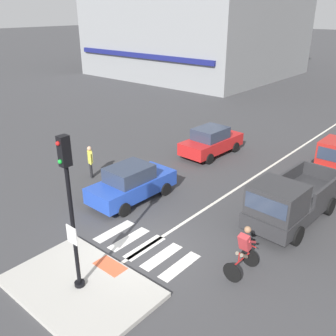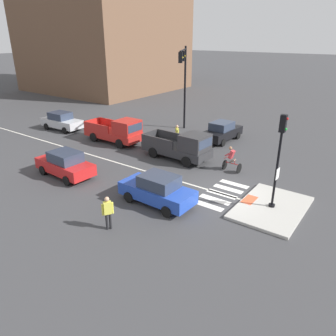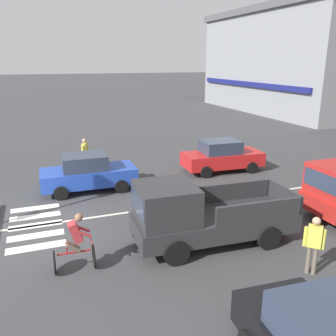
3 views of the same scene
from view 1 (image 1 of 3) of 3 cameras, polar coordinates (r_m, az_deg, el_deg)
name	(u,v)px [view 1 (image 1 of 3)]	position (r m, az deg, el deg)	size (l,w,h in m)	color
ground_plane	(142,249)	(13.74, -3.91, -12.20)	(300.00, 300.00, 0.00)	#3D3D3F
traffic_island	(80,287)	(12.33, -13.23, -17.24)	(4.65, 3.13, 0.15)	#B2AFA8
tactile_pad_front	(110,266)	(12.84, -8.82, -14.52)	(1.10, 0.60, 0.01)	#DB5B38
signal_pole	(70,202)	(10.68, -14.71, -5.02)	(0.44, 0.38, 4.80)	black
crosswalk_stripe_a	(114,231)	(14.81, -8.17, -9.50)	(0.44, 1.80, 0.01)	silver
crosswalk_stripe_b	(129,239)	(14.29, -5.95, -10.70)	(0.44, 1.80, 0.01)	silver
crosswalk_stripe_c	(145,247)	(13.81, -3.56, -11.97)	(0.44, 1.80, 0.01)	silver
crosswalk_stripe_d	(162,256)	(13.35, -0.97, -13.31)	(0.44, 1.80, 0.01)	silver
crosswalk_stripe_e	(180,266)	(12.94, 1.82, -14.71)	(0.44, 1.80, 0.01)	silver
lane_centre_line	(271,166)	(21.11, 15.42, 0.26)	(0.14, 28.00, 0.01)	silver
building_corner_right	(197,28)	(50.37, 4.48, 20.43)	(22.30, 20.84, 10.97)	gray
car_blue_westbound_near	(132,183)	(16.63, -5.58, -2.30)	(1.91, 4.13, 1.64)	#2347B7
car_red_westbound_far	(211,141)	(21.90, 6.60, 4.07)	(1.98, 4.17, 1.64)	red
pickup_truck_charcoal_eastbound_mid	(290,202)	(15.40, 18.03, -4.94)	(2.23, 5.18, 2.08)	#2D2D30
cyclist	(244,250)	(12.40, 11.44, -12.16)	(0.70, 1.11, 1.68)	black
pedestrian_at_curb_left	(90,159)	(19.07, -11.76, 1.30)	(0.48, 0.38, 1.67)	black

